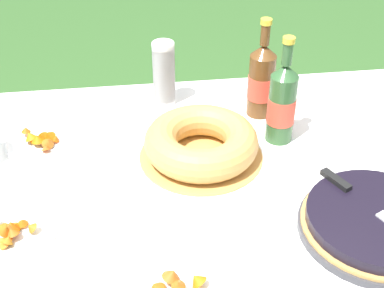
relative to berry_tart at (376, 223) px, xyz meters
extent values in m
cube|color=#A87A47|center=(-0.33, 0.23, -0.05)|extent=(1.61, 1.13, 0.03)
cylinder|color=#A87A47|center=(0.41, 0.74, -0.42)|extent=(0.06, 0.06, 0.71)
cube|color=white|center=(-0.33, 0.23, -0.03)|extent=(1.62, 1.14, 0.00)
cube|color=white|center=(-0.33, 0.80, -0.08)|extent=(1.62, 0.00, 0.10)
cylinder|color=#38383D|center=(0.00, 0.00, -0.02)|extent=(0.37, 0.37, 0.02)
cylinder|color=tan|center=(0.00, 0.00, 0.00)|extent=(0.36, 0.36, 0.01)
cylinder|color=black|center=(0.00, 0.00, 0.02)|extent=(0.34, 0.34, 0.03)
cube|color=black|center=(-0.06, 0.13, 0.04)|extent=(0.06, 0.09, 0.01)
cylinder|color=tan|center=(-0.37, 0.35, -0.02)|extent=(0.35, 0.35, 0.01)
torus|color=tan|center=(-0.37, 0.35, 0.02)|extent=(0.32, 0.32, 0.09)
cylinder|color=white|center=(-0.45, 0.67, 0.02)|extent=(0.07, 0.07, 0.09)
cylinder|color=white|center=(-0.45, 0.67, 0.03)|extent=(0.07, 0.07, 0.09)
cylinder|color=white|center=(-0.45, 0.67, 0.05)|extent=(0.07, 0.07, 0.09)
cylinder|color=white|center=(-0.45, 0.67, 0.06)|extent=(0.07, 0.07, 0.09)
cylinder|color=white|center=(-0.45, 0.67, 0.07)|extent=(0.07, 0.07, 0.09)
cylinder|color=white|center=(-0.45, 0.67, 0.08)|extent=(0.07, 0.07, 0.09)
cylinder|color=white|center=(-0.45, 0.67, 0.10)|extent=(0.07, 0.07, 0.09)
cylinder|color=white|center=(-0.45, 0.67, 0.11)|extent=(0.07, 0.07, 0.09)
cylinder|color=white|center=(-0.45, 0.67, 0.12)|extent=(0.07, 0.07, 0.09)
cylinder|color=white|center=(-0.45, 0.67, 0.14)|extent=(0.07, 0.07, 0.09)
torus|color=white|center=(-0.45, 0.67, 0.18)|extent=(0.07, 0.07, 0.01)
cylinder|color=#2D562D|center=(-0.13, 0.42, 0.08)|extent=(0.08, 0.08, 0.21)
cylinder|color=#E54C38|center=(-0.13, 0.42, 0.07)|extent=(0.08, 0.08, 0.08)
cone|color=#2D562D|center=(-0.13, 0.42, 0.20)|extent=(0.08, 0.08, 0.04)
cylinder|color=#2D562D|center=(-0.13, 0.42, 0.25)|extent=(0.03, 0.03, 0.06)
cylinder|color=gold|center=(-0.13, 0.42, 0.29)|extent=(0.03, 0.03, 0.02)
cylinder|color=brown|center=(-0.15, 0.56, 0.07)|extent=(0.08, 0.08, 0.20)
cylinder|color=#E54C38|center=(-0.15, 0.56, 0.07)|extent=(0.08, 0.08, 0.08)
cone|color=brown|center=(-0.15, 0.56, 0.19)|extent=(0.08, 0.08, 0.04)
cylinder|color=brown|center=(-0.15, 0.56, 0.24)|extent=(0.03, 0.03, 0.06)
cylinder|color=gold|center=(-0.15, 0.56, 0.28)|extent=(0.03, 0.03, 0.02)
cone|color=#AF5F1C|center=(-0.49, -0.13, 0.01)|extent=(0.04, 0.04, 0.03)
cone|color=#CB680E|center=(-0.45, -0.12, 0.00)|extent=(0.04, 0.05, 0.05)
cone|color=#C95C16|center=(-0.54, -0.12, 0.00)|extent=(0.05, 0.05, 0.04)
cone|color=#B2591B|center=(-0.50, -0.10, 0.01)|extent=(0.05, 0.05, 0.03)
cylinder|color=white|center=(-0.87, 0.10, -0.02)|extent=(0.22, 0.22, 0.01)
torus|color=white|center=(-0.87, 0.10, -0.01)|extent=(0.22, 0.22, 0.01)
cone|color=#CC580F|center=(-0.84, 0.12, 0.00)|extent=(0.04, 0.04, 0.02)
cone|color=#B44C0A|center=(-0.86, 0.10, 0.01)|extent=(0.05, 0.05, 0.03)
cone|color=#B15E1D|center=(-0.86, 0.09, 0.01)|extent=(0.04, 0.04, 0.03)
cone|color=#C15616|center=(-0.86, 0.08, 0.00)|extent=(0.05, 0.05, 0.03)
cone|color=#A86A19|center=(-0.86, 0.06, 0.00)|extent=(0.04, 0.04, 0.04)
cone|color=#AB5F15|center=(-0.87, 0.08, 0.01)|extent=(0.05, 0.04, 0.04)
cone|color=orange|center=(-0.87, 0.06, -0.01)|extent=(0.06, 0.05, 0.04)
cone|color=#AD6B1B|center=(-0.81, 0.09, 0.00)|extent=(0.04, 0.04, 0.04)
cone|color=#BF690B|center=(-0.85, 0.11, 0.00)|extent=(0.04, 0.04, 0.03)
cylinder|color=white|center=(-0.83, 0.47, -0.02)|extent=(0.21, 0.21, 0.01)
torus|color=white|center=(-0.83, 0.47, -0.01)|extent=(0.21, 0.21, 0.01)
cone|color=#C64B0B|center=(-0.79, 0.47, 0.00)|extent=(0.04, 0.04, 0.03)
cone|color=#A65309|center=(-0.83, 0.47, 0.01)|extent=(0.05, 0.06, 0.03)
cone|color=#BA6E0F|center=(-0.86, 0.47, 0.01)|extent=(0.05, 0.05, 0.04)
cone|color=#A85C1A|center=(-0.80, 0.44, 0.00)|extent=(0.04, 0.04, 0.04)
cone|color=#A9620A|center=(-0.84, 0.45, 0.01)|extent=(0.05, 0.05, 0.03)
cone|color=#C65A15|center=(-0.88, 0.51, 0.01)|extent=(0.04, 0.04, 0.02)
cone|color=#CA550A|center=(-0.81, 0.47, 0.01)|extent=(0.05, 0.05, 0.04)
cone|color=#C15119|center=(-0.81, 0.42, 0.00)|extent=(0.03, 0.03, 0.03)
cone|color=#C55E09|center=(-0.85, 0.48, 0.00)|extent=(0.04, 0.04, 0.03)
camera|label=1|loc=(-0.55, -0.86, 0.89)|focal=50.00mm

